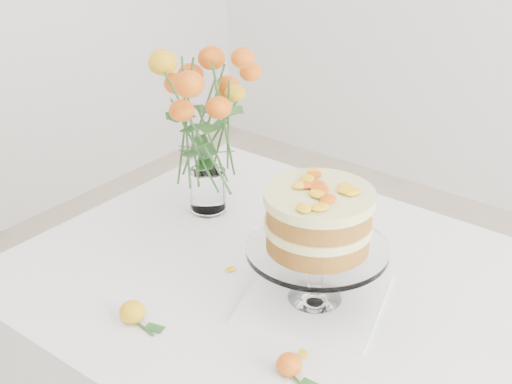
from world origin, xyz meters
TOP-DOWN VIEW (x-y plane):
  - table at (0.00, 0.00)m, footprint 1.43×0.93m
  - napkin at (-0.06, -0.03)m, footprint 0.33×0.33m
  - cake_stand at (-0.06, -0.03)m, footprint 0.28×0.28m
  - rose_vase at (-0.47, 0.12)m, footprint 0.38×0.38m
  - loose_rose_near at (-0.30, -0.30)m, footprint 0.09×0.05m
  - loose_rose_far at (0.03, -0.24)m, footprint 0.08×0.05m
  - stray_petal_a at (-0.12, -0.10)m, footprint 0.03×0.02m
  - stray_petal_b at (-0.02, -0.14)m, footprint 0.03×0.02m
  - stray_petal_c at (0.02, -0.18)m, footprint 0.03×0.02m
  - stray_petal_d at (-0.26, -0.05)m, footprint 0.03×0.02m

SIDE VIEW (x-z plane):
  - table at x=0.00m, z-range 0.30..1.05m
  - stray_petal_a at x=-0.12m, z-range 0.76..0.76m
  - stray_petal_b at x=-0.02m, z-range 0.76..0.76m
  - stray_petal_c at x=0.02m, z-range 0.76..0.76m
  - stray_petal_d at x=-0.26m, z-range 0.76..0.76m
  - napkin at x=-0.06m, z-range 0.76..0.76m
  - loose_rose_far at x=0.03m, z-range 0.76..0.80m
  - loose_rose_near at x=-0.30m, z-range 0.76..0.80m
  - cake_stand at x=-0.06m, z-range 0.81..1.06m
  - rose_vase at x=-0.47m, z-range 0.79..1.24m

